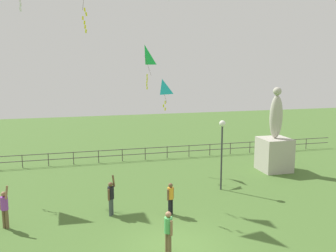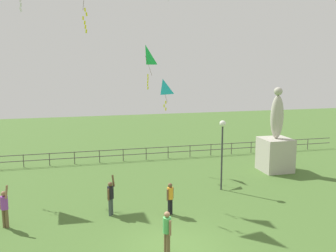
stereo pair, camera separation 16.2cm
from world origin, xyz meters
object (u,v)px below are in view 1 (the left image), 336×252
object	(u,v)px
person_0	(111,196)
kite_3	(162,88)
person_2	(168,230)
person_3	(171,197)
lamppost	(222,139)
person_1	(5,207)
statue_monument	(275,147)
kite_2	(145,57)

from	to	relation	value
person_0	kite_3	world-z (taller)	kite_3
person_2	person_3	world-z (taller)	person_2
person_0	person_3	bearing A→B (deg)	-13.51
person_2	kite_3	size ratio (longest dim) A/B	0.86
lamppost	person_1	size ratio (longest dim) A/B	2.05
statue_monument	person_3	size ratio (longest dim) A/B	3.59
person_3	kite_2	size ratio (longest dim) A/B	0.53
kite_2	person_3	bearing A→B (deg)	-93.54
person_0	person_3	distance (m)	2.89
statue_monument	kite_2	xyz separation A→B (m)	(-8.40, 3.22, 6.08)
person_2	kite_3	world-z (taller)	kite_3
statue_monument	person_2	bearing A→B (deg)	-137.29
lamppost	person_0	world-z (taller)	lamppost
statue_monument	person_1	world-z (taller)	statue_monument
person_0	person_1	world-z (taller)	person_1
kite_2	kite_3	distance (m)	2.93
person_0	kite_2	size ratio (longest dim) A/B	0.65
statue_monument	kite_2	world-z (taller)	kite_2
person_1	kite_3	world-z (taller)	kite_3
lamppost	person_0	size ratio (longest dim) A/B	2.09
person_1	person_2	world-z (taller)	person_1
person_3	kite_2	bearing A→B (deg)	86.46
statue_monument	person_1	xyz separation A→B (m)	(-16.50, -5.18, -0.68)
person_0	kite_3	xyz separation A→B (m)	(4.10, 6.16, 4.77)
statue_monument	person_3	world-z (taller)	statue_monument
lamppost	person_2	distance (m)	8.38
lamppost	kite_3	distance (m)	5.48
lamppost	person_3	distance (m)	5.22
lamppost	kite_2	xyz separation A→B (m)	(-3.29, 6.00, 4.74)
person_2	kite_3	distance (m)	11.75
person_0	person_2	bearing A→B (deg)	-68.11
person_2	person_3	bearing A→B (deg)	73.55
person_1	person_2	xyz separation A→B (m)	(6.48, -4.08, -0.02)
person_0	person_3	xyz separation A→B (m)	(2.81, -0.67, -0.07)
lamppost	person_3	xyz separation A→B (m)	(-3.84, -2.84, -2.10)
person_0	person_1	distance (m)	4.75
person_3	kite_2	xyz separation A→B (m)	(0.55, 8.84, 6.84)
person_1	person_3	distance (m)	7.56
person_0	kite_3	distance (m)	8.80
person_0	kite_3	size ratio (longest dim) A/B	0.98
statue_monument	person_2	xyz separation A→B (m)	(-10.03, -9.26, -0.69)
kite_2	kite_3	size ratio (longest dim) A/B	1.50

